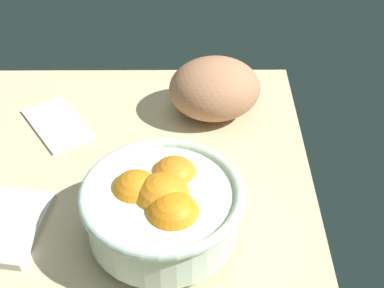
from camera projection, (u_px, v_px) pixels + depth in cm
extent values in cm
cube|color=#CEB78D|center=(120.00, 199.00, 91.48)|extent=(70.98, 61.93, 3.00)
cylinder|color=silver|center=(164.00, 233.00, 82.87)|extent=(8.88, 8.88, 1.85)
cylinder|color=silver|center=(163.00, 212.00, 80.03)|extent=(21.19, 21.19, 7.00)
torus|color=silver|center=(162.00, 194.00, 77.78)|extent=(22.79, 22.79, 1.60)
sphere|color=orange|center=(173.00, 220.00, 76.46)|extent=(7.96, 7.96, 7.96)
sphere|color=orange|center=(137.00, 196.00, 80.01)|extent=(7.57, 7.57, 7.57)
sphere|color=orange|center=(174.00, 181.00, 82.44)|extent=(7.32, 7.32, 7.32)
sphere|color=orange|center=(162.00, 203.00, 78.86)|extent=(8.38, 8.38, 8.38)
ellipsoid|color=#B67A56|center=(215.00, 88.00, 103.21)|extent=(15.98, 17.94, 10.72)
cube|color=silver|center=(58.00, 123.00, 103.43)|extent=(16.77, 14.93, 0.84)
cube|color=silver|center=(7.00, 226.00, 84.29)|extent=(15.78, 12.24, 1.35)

